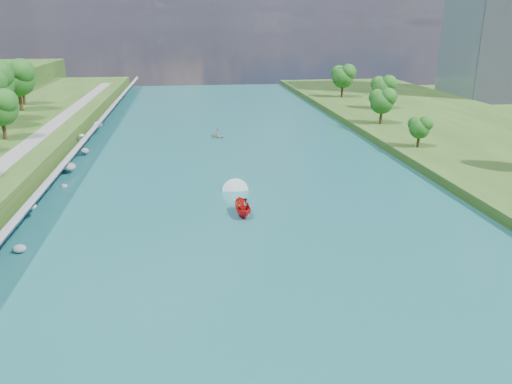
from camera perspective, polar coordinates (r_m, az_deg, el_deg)
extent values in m
plane|color=#2D5119|center=(51.83, 0.89, -6.12)|extent=(260.00, 260.00, 0.00)
cube|color=#175A59|center=(70.30, -1.55, 0.74)|extent=(55.00, 240.00, 0.10)
cube|color=slate|center=(71.89, -22.51, 1.14)|extent=(3.54, 236.00, 4.05)
ellipsoid|color=gray|center=(55.18, -25.43, -5.87)|extent=(1.29, 1.14, 0.84)
ellipsoid|color=gray|center=(63.65, -24.28, -1.54)|extent=(1.21, 1.30, 0.68)
ellipsoid|color=gray|center=(74.69, -21.08, 0.62)|extent=(1.00, 0.84, 0.68)
ellipsoid|color=gray|center=(80.90, -20.52, 2.71)|extent=(1.72, 2.22, 1.24)
ellipsoid|color=gray|center=(91.27, -18.99, 4.47)|extent=(1.36, 1.68, 0.97)
ellipsoid|color=gray|center=(96.94, -19.31, 6.11)|extent=(0.96, 1.13, 0.57)
ellipsoid|color=gray|center=(108.82, -17.63, 7.35)|extent=(1.75, 1.81, 1.35)
ellipsoid|color=#1E5516|center=(91.99, -27.14, 8.34)|extent=(5.86, 5.86, 9.76)
ellipsoid|color=#1E5516|center=(121.63, -25.61, 11.41)|extent=(7.76, 7.76, 12.94)
ellipsoid|color=#1E5516|center=(130.65, -25.23, 11.39)|extent=(6.51, 6.51, 10.84)
ellipsoid|color=#1E5516|center=(89.99, 18.19, 6.86)|extent=(3.80, 3.80, 6.33)
ellipsoid|color=#1E5516|center=(109.11, 14.20, 9.83)|extent=(5.26, 5.26, 8.77)
ellipsoid|color=#1E5516|center=(128.94, 14.30, 11.31)|extent=(5.75, 5.75, 9.58)
ellipsoid|color=#1E5516|center=(147.32, 9.89, 12.71)|extent=(6.48, 6.48, 10.79)
imported|color=red|center=(59.24, -1.56, -1.85)|extent=(1.92, 4.54, 1.72)
imported|color=#66605B|center=(58.70, -1.91, -1.65)|extent=(0.69, 0.50, 1.79)
imported|color=#66605B|center=(59.67, -1.14, -1.43)|extent=(0.79, 0.64, 1.53)
cube|color=white|center=(62.33, -1.86, -1.60)|extent=(0.90, 5.00, 0.06)
imported|color=#93959B|center=(100.39, -4.38, 6.43)|extent=(3.89, 4.02, 0.68)
imported|color=#66605B|center=(100.25, -4.39, 6.80)|extent=(0.84, 0.69, 1.48)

